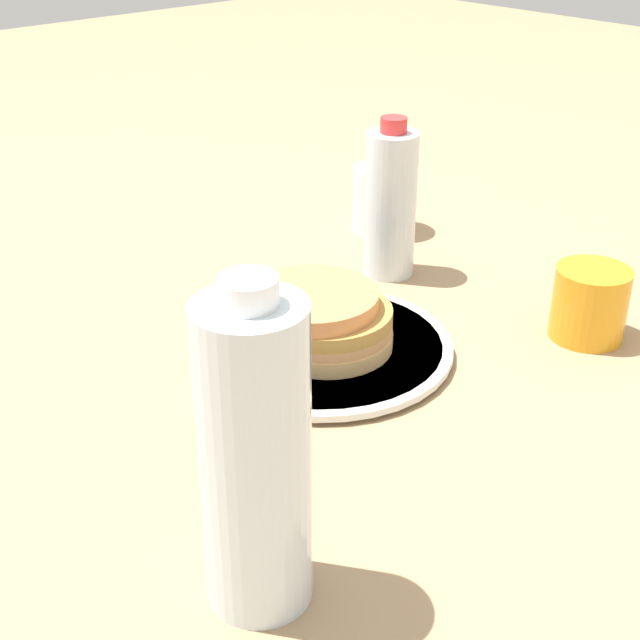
{
  "coord_description": "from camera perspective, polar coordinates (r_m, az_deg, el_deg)",
  "views": [
    {
      "loc": [
        -0.55,
        -0.61,
        0.47
      ],
      "look_at": [
        -0.0,
        -0.01,
        0.04
      ],
      "focal_mm": 50.0,
      "sensor_mm": 36.0,
      "label": 1
    }
  ],
  "objects": [
    {
      "name": "ground_plane",
      "position": [
        0.94,
        -0.38,
        -1.84
      ],
      "size": [
        4.0,
        4.0,
        0.0
      ],
      "primitive_type": "plane",
      "color": "#9E7F5B"
    },
    {
      "name": "plate",
      "position": [
        0.93,
        0.0,
        -1.8
      ],
      "size": [
        0.27,
        0.27,
        0.01
      ],
      "color": "silver",
      "rests_on": "ground_plane"
    },
    {
      "name": "pancake_stack",
      "position": [
        0.91,
        0.21,
        0.07
      ],
      "size": [
        0.15,
        0.15,
        0.06
      ],
      "color": "#D9B271",
      "rests_on": "plate"
    },
    {
      "name": "juice_glass",
      "position": [
        0.99,
        16.87,
        1.03
      ],
      "size": [
        0.08,
        0.08,
        0.08
      ],
      "color": "orange",
      "rests_on": "ground_plane"
    },
    {
      "name": "cream_jug",
      "position": [
        1.22,
        4.04,
        7.93
      ],
      "size": [
        0.08,
        0.08,
        0.12
      ],
      "color": "white",
      "rests_on": "ground_plane"
    },
    {
      "name": "water_bottle_near",
      "position": [
        1.08,
        4.54,
        7.46
      ],
      "size": [
        0.06,
        0.06,
        0.2
      ],
      "color": "silver",
      "rests_on": "ground_plane"
    },
    {
      "name": "water_bottle_far",
      "position": [
        0.59,
        -4.18,
        -8.81
      ],
      "size": [
        0.07,
        0.07,
        0.25
      ],
      "color": "silver",
      "rests_on": "ground_plane"
    }
  ]
}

